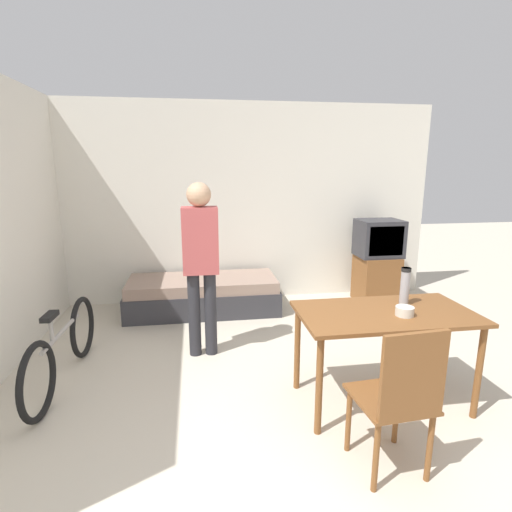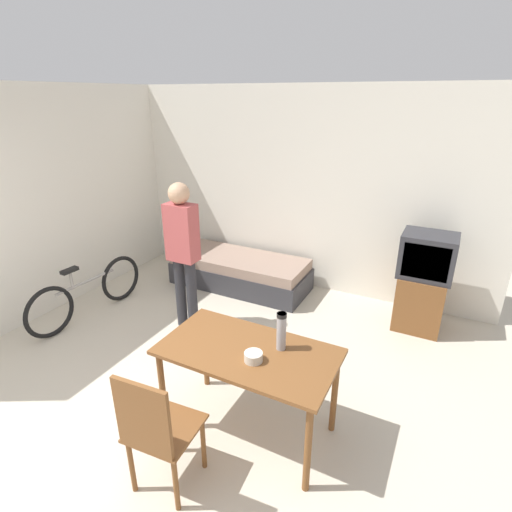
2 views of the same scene
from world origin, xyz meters
name	(u,v)px [view 1 (image 1 of 2)]	position (x,y,z in m)	size (l,w,h in m)	color
ground_plane	(300,494)	(0.00, 0.00, 0.00)	(20.00, 20.00, 0.00)	beige
wall_back	(235,204)	(0.00, 3.61, 1.35)	(5.57, 0.06, 2.70)	silver
daybed	(203,295)	(-0.49, 3.10, 0.22)	(1.94, 0.79, 0.45)	#333338
tv	(377,261)	(1.91, 3.12, 0.58)	(0.58, 0.52, 1.15)	brown
dining_table	(385,323)	(0.88, 0.81, 0.68)	(1.35, 0.73, 0.77)	brown
wooden_chair	(400,395)	(0.61, 0.05, 0.56)	(0.47, 0.47, 0.99)	brown
bicycle	(63,349)	(-1.73, 1.51, 0.31)	(0.14, 1.63, 0.71)	black
person_standing	(201,257)	(-0.51, 1.88, 1.01)	(0.34, 0.23, 1.72)	#28282D
thermos_flask	(405,285)	(1.09, 0.94, 0.94)	(0.08, 0.08, 0.31)	#99999E
mate_bowl	(405,311)	(0.98, 0.72, 0.81)	(0.14, 0.14, 0.07)	beige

